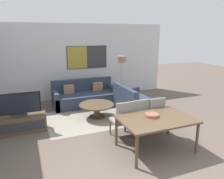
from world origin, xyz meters
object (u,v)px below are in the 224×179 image
at_px(dining_chair_right, 154,113).
at_px(coffee_table, 97,107).
at_px(dining_chair_left, 122,118).
at_px(sofa_side, 133,103).
at_px(dining_table, 156,121).
at_px(television, 18,105).
at_px(floor_lamp, 122,63).
at_px(dining_chair_centre, 138,115).
at_px(sofa_main, 85,97).
at_px(fruit_bowl, 152,115).
at_px(tv_console, 20,124).

bearing_deg(dining_chair_right, coffee_table, 124.08).
relative_size(dining_chair_left, dining_chair_right, 1.00).
bearing_deg(sofa_side, dining_table, 163.93).
height_order(sofa_side, dining_chair_right, dining_chair_right).
distance_m(television, floor_lamp, 3.94).
height_order(sofa_side, dining_chair_centre, dining_chair_centre).
relative_size(sofa_side, coffee_table, 1.47).
height_order(sofa_main, fruit_bowl, sofa_main).
bearing_deg(sofa_side, sofa_main, 42.82).
xyz_separation_m(dining_chair_left, dining_chair_right, (0.87, -0.01, 0.00)).
distance_m(sofa_main, dining_chair_left, 2.85).
xyz_separation_m(dining_chair_centre, fruit_bowl, (-0.04, -0.66, 0.25)).
distance_m(dining_chair_left, floor_lamp, 3.26).
xyz_separation_m(sofa_main, dining_chair_left, (0.15, -2.84, 0.23)).
bearing_deg(dining_chair_centre, fruit_bowl, -93.26).
height_order(coffee_table, fruit_bowl, fruit_bowl).
height_order(sofa_main, floor_lamp, floor_lamp).
bearing_deg(tv_console, dining_table, -36.53).
xyz_separation_m(sofa_main, floor_lamp, (1.43, 0.02, 1.11)).
xyz_separation_m(dining_chair_right, fruit_bowl, (-0.47, -0.62, 0.25)).
bearing_deg(sofa_main, dining_table, -80.72).
bearing_deg(floor_lamp, dining_table, -103.20).
distance_m(sofa_side, coffee_table, 1.23).
height_order(sofa_main, dining_chair_centre, dining_chair_centre).
distance_m(dining_chair_centre, floor_lamp, 3.08).
distance_m(sofa_main, dining_chair_centre, 2.88).
distance_m(tv_console, dining_chair_left, 2.60).
distance_m(coffee_table, dining_chair_left, 1.51).
distance_m(sofa_main, fruit_bowl, 3.54).
relative_size(dining_chair_right, fruit_bowl, 3.16).
xyz_separation_m(dining_table, dining_chair_centre, (-0.00, 0.77, -0.15)).
distance_m(tv_console, dining_table, 3.38).
xyz_separation_m(tv_console, sofa_main, (2.11, 1.58, 0.06)).
xyz_separation_m(sofa_main, sofa_side, (1.23, -1.33, -0.00)).
height_order(sofa_main, coffee_table, sofa_main).
bearing_deg(coffee_table, tv_console, -173.61).
relative_size(tv_console, fruit_bowl, 4.26).
height_order(television, dining_chair_centre, television).
distance_m(dining_chair_right, floor_lamp, 3.04).
xyz_separation_m(television, sofa_main, (2.11, 1.58, -0.46)).
height_order(dining_table, fruit_bowl, fruit_bowl).
bearing_deg(dining_chair_left, television, 150.94).
bearing_deg(tv_console, floor_lamp, 24.42).
relative_size(television, fruit_bowl, 3.64).
relative_size(dining_table, dining_chair_right, 1.65).
xyz_separation_m(tv_console, television, (0.00, 0.00, 0.51)).
distance_m(dining_table, dining_chair_left, 0.87).
relative_size(coffee_table, dining_table, 0.67).
bearing_deg(coffee_table, dining_chair_centre, -68.16).
xyz_separation_m(tv_console, fruit_bowl, (2.66, -1.88, 0.54)).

